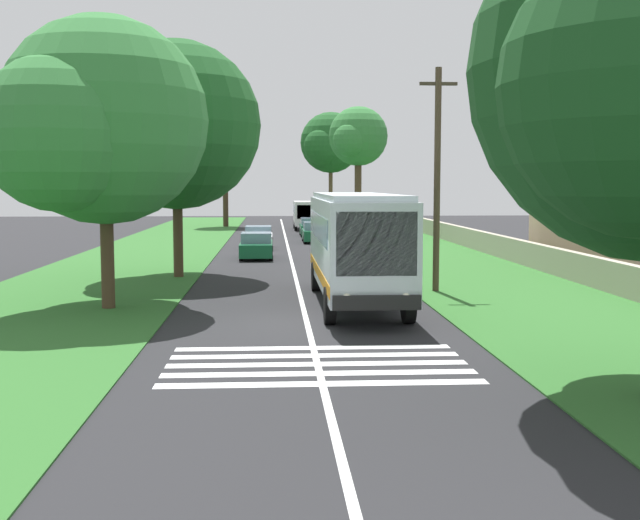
# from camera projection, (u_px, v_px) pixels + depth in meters

# --- Properties ---
(ground) EXTENTS (160.00, 160.00, 0.00)m
(ground) POSITION_uv_depth(u_px,v_px,m) (307.00, 324.00, 23.32)
(ground) COLOR #262628
(grass_verge_left) EXTENTS (120.00, 8.00, 0.04)m
(grass_verge_left) POSITION_uv_depth(u_px,v_px,m) (120.00, 270.00, 37.74)
(grass_verge_left) COLOR #2D6628
(grass_verge_left) RESTS_ON ground
(grass_verge_right) EXTENTS (120.00, 8.00, 0.04)m
(grass_verge_right) POSITION_uv_depth(u_px,v_px,m) (463.00, 268.00, 38.71)
(grass_verge_right) COLOR #2D6628
(grass_verge_right) RESTS_ON ground
(centre_line) EXTENTS (110.00, 0.16, 0.01)m
(centre_line) POSITION_uv_depth(u_px,v_px,m) (294.00, 269.00, 38.23)
(centre_line) COLOR silver
(centre_line) RESTS_ON ground
(coach_bus) EXTENTS (11.16, 2.62, 3.73)m
(coach_bus) POSITION_uv_depth(u_px,v_px,m) (355.00, 241.00, 27.00)
(coach_bus) COLOR silver
(coach_bus) RESTS_ON ground
(zebra_crossing) EXTENTS (4.05, 6.80, 0.01)m
(zebra_crossing) POSITION_uv_depth(u_px,v_px,m) (317.00, 364.00, 18.07)
(zebra_crossing) COLOR silver
(zebra_crossing) RESTS_ON ground
(trailing_car_0) EXTENTS (4.30, 1.78, 1.43)m
(trailing_car_0) POSITION_uv_depth(u_px,v_px,m) (256.00, 246.00, 43.79)
(trailing_car_0) COLOR #145933
(trailing_car_0) RESTS_ON ground
(trailing_car_1) EXTENTS (4.30, 1.78, 1.43)m
(trailing_car_1) POSITION_uv_depth(u_px,v_px,m) (259.00, 238.00, 50.70)
(trailing_car_1) COLOR silver
(trailing_car_1) RESTS_ON ground
(trailing_car_2) EXTENTS (4.30, 1.78, 1.43)m
(trailing_car_2) POSITION_uv_depth(u_px,v_px,m) (315.00, 233.00, 56.12)
(trailing_car_2) COLOR #145933
(trailing_car_2) RESTS_ON ground
(trailing_car_3) EXTENTS (4.30, 1.78, 1.43)m
(trailing_car_3) POSITION_uv_depth(u_px,v_px,m) (311.00, 227.00, 63.00)
(trailing_car_3) COLOR #145933
(trailing_car_3) RESTS_ON ground
(trailing_minibus_0) EXTENTS (6.00, 2.14, 2.53)m
(trailing_minibus_0) POSITION_uv_depth(u_px,v_px,m) (306.00, 212.00, 71.74)
(trailing_minibus_0) COLOR silver
(trailing_minibus_0) RESTS_ON ground
(roadside_tree_left_0) EXTENTS (6.89, 5.85, 11.19)m
(roadside_tree_left_0) POSITION_uv_depth(u_px,v_px,m) (223.00, 141.00, 75.54)
(roadside_tree_left_0) COLOR #3D2D1E
(roadside_tree_left_0) RESTS_ON grass_verge_left
(roadside_tree_left_1) EXTENTS (8.32, 7.25, 10.16)m
(roadside_tree_left_1) POSITION_uv_depth(u_px,v_px,m) (172.00, 129.00, 34.27)
(roadside_tree_left_1) COLOR #4C3826
(roadside_tree_left_1) RESTS_ON grass_verge_left
(roadside_tree_left_2) EXTENTS (8.40, 6.68, 9.35)m
(roadside_tree_left_2) POSITION_uv_depth(u_px,v_px,m) (98.00, 128.00, 25.59)
(roadside_tree_left_2) COLOR #4C3826
(roadside_tree_left_2) RESTS_ON grass_verge_left
(roadside_tree_right_0) EXTENTS (5.54, 4.70, 10.17)m
(roadside_tree_right_0) POSITION_uv_depth(u_px,v_px,m) (357.00, 138.00, 63.64)
(roadside_tree_right_0) COLOR #4C3826
(roadside_tree_right_0) RESTS_ON grass_verge_right
(roadside_tree_right_1) EXTENTS (7.45, 6.26, 11.44)m
(roadside_tree_right_1) POSITION_uv_depth(u_px,v_px,m) (329.00, 144.00, 82.84)
(roadside_tree_right_1) COLOR brown
(roadside_tree_right_1) RESTS_ON grass_verge_right
(utility_pole) EXTENTS (0.24, 1.40, 8.30)m
(utility_pole) POSITION_uv_depth(u_px,v_px,m) (437.00, 177.00, 29.78)
(utility_pole) COLOR #473828
(utility_pole) RESTS_ON grass_verge_right
(roadside_wall) EXTENTS (70.00, 0.40, 1.19)m
(roadside_wall) POSITION_uv_depth(u_px,v_px,m) (503.00, 247.00, 43.83)
(roadside_wall) COLOR #B2A893
(roadside_wall) RESTS_ON grass_verge_right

